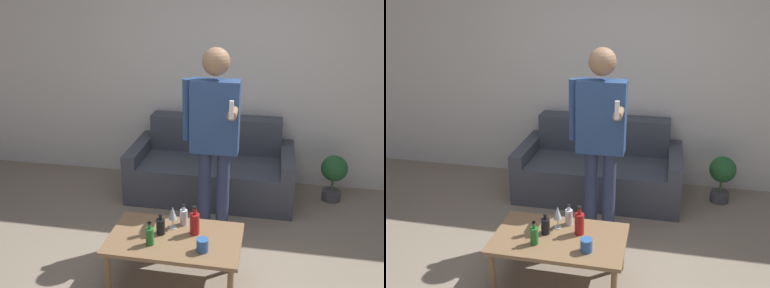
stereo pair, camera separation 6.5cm
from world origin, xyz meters
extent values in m
cube|color=silver|center=(0.00, 2.17, 1.35)|extent=(8.00, 0.06, 2.70)
cube|color=#474C56|center=(-0.11, 1.56, 0.20)|extent=(1.45, 0.62, 0.41)
cube|color=#474C56|center=(-0.11, 2.00, 0.40)|extent=(1.45, 0.24, 0.80)
cube|color=#474C56|center=(-0.90, 1.68, 0.27)|extent=(0.14, 0.86, 0.55)
cube|color=#474C56|center=(0.69, 1.68, 0.27)|extent=(0.14, 0.86, 0.55)
cube|color=#8E6B47|center=(-0.16, 0.16, 0.39)|extent=(0.99, 0.60, 0.03)
cylinder|color=#8E6B47|center=(-0.61, -0.09, 0.19)|extent=(0.04, 0.04, 0.37)
cylinder|color=#8E6B47|center=(-0.61, 0.41, 0.19)|extent=(0.04, 0.04, 0.37)
cylinder|color=#8E6B47|center=(0.29, 0.41, 0.19)|extent=(0.04, 0.04, 0.37)
cylinder|color=#23752D|center=(-0.32, 0.04, 0.47)|extent=(0.06, 0.06, 0.13)
cylinder|color=#23752D|center=(-0.32, 0.04, 0.56)|extent=(0.02, 0.02, 0.05)
cylinder|color=black|center=(-0.32, 0.04, 0.58)|extent=(0.03, 0.03, 0.01)
cylinder|color=#B21E1E|center=(-0.02, 0.24, 0.49)|extent=(0.07, 0.07, 0.17)
cylinder|color=#B21E1E|center=(-0.02, 0.24, 0.60)|extent=(0.03, 0.03, 0.06)
cylinder|color=black|center=(-0.02, 0.24, 0.63)|extent=(0.03, 0.03, 0.01)
cylinder|color=black|center=(-0.28, 0.19, 0.47)|extent=(0.07, 0.07, 0.12)
cylinder|color=black|center=(-0.28, 0.19, 0.55)|extent=(0.03, 0.03, 0.05)
cylinder|color=black|center=(-0.28, 0.19, 0.57)|extent=(0.03, 0.03, 0.01)
cylinder|color=silver|center=(-0.13, 0.35, 0.47)|extent=(0.06, 0.06, 0.13)
cylinder|color=silver|center=(-0.13, 0.35, 0.55)|extent=(0.02, 0.02, 0.05)
cylinder|color=black|center=(-0.13, 0.35, 0.57)|extent=(0.03, 0.03, 0.01)
cylinder|color=silver|center=(-0.20, 0.28, 0.41)|extent=(0.06, 0.06, 0.01)
cylinder|color=silver|center=(-0.20, 0.28, 0.45)|extent=(0.01, 0.01, 0.08)
cone|color=silver|center=(-0.20, 0.28, 0.54)|extent=(0.06, 0.06, 0.10)
cylinder|color=#3366B2|center=(0.07, 0.02, 0.45)|extent=(0.09, 0.09, 0.10)
cylinder|color=navy|center=(-0.05, 0.88, 0.41)|extent=(0.11, 0.11, 0.83)
cylinder|color=navy|center=(0.11, 0.88, 0.41)|extent=(0.11, 0.11, 0.83)
cube|color=#2D4C84|center=(0.03, 0.88, 1.14)|extent=(0.41, 0.18, 0.62)
sphere|color=#9E7556|center=(0.03, 0.88, 1.60)|extent=(0.23, 0.23, 0.23)
cylinder|color=#2D4C84|center=(-0.21, 0.88, 1.19)|extent=(0.07, 0.07, 0.53)
cylinder|color=#9E7556|center=(0.19, 0.74, 1.23)|extent=(0.07, 0.27, 0.07)
cube|color=white|center=(0.19, 0.58, 1.29)|extent=(0.03, 0.03, 0.14)
cylinder|color=#4C4C51|center=(1.18, 1.79, 0.05)|extent=(0.19, 0.19, 0.11)
cylinder|color=#476B38|center=(1.18, 1.79, 0.19)|extent=(0.02, 0.02, 0.16)
sphere|color=#286633|center=(1.18, 1.79, 0.37)|extent=(0.27, 0.27, 0.27)
camera|label=1|loc=(0.48, -2.52, 2.18)|focal=40.00mm
camera|label=2|loc=(0.54, -2.50, 2.18)|focal=40.00mm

